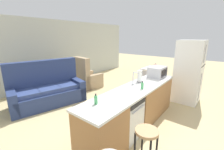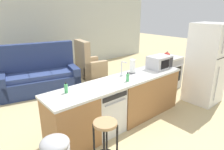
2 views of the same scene
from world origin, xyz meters
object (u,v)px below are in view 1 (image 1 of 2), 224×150
object	(u,v)px
refrigerator	(189,72)
soap_bottle	(142,86)
dishwasher	(124,116)
kettle	(155,67)
couch	(47,90)
dish_soap_bottle	(96,100)
stove_range	(153,80)
armchair	(87,79)
microwave	(157,72)
bar_stool	(146,143)
paper_towel_roll	(140,76)

from	to	relation	value
refrigerator	soap_bottle	xyz separation A→B (m)	(-2.16, 0.42, 0.04)
dishwasher	soap_bottle	size ratio (longest dim) A/B	4.77
kettle	couch	size ratio (longest dim) A/B	0.10
refrigerator	dish_soap_bottle	size ratio (longest dim) A/B	10.55
refrigerator	kettle	bearing A→B (deg)	99.66
dish_soap_bottle	couch	distance (m)	2.67
couch	dishwasher	bearing A→B (deg)	-86.84
refrigerator	couch	distance (m)	4.27
stove_range	armchair	bearing A→B (deg)	114.65
microwave	bar_stool	bearing A→B (deg)	-160.71
stove_range	microwave	size ratio (longest dim) A/B	1.80
couch	microwave	bearing A→B (deg)	-57.76
dishwasher	bar_stool	size ratio (longest dim) A/B	1.14
kettle	bar_stool	xyz separation A→B (m)	(-3.00, -1.16, -0.45)
stove_range	armchair	xyz separation A→B (m)	(-1.04, 2.27, -0.10)
dishwasher	stove_range	distance (m)	2.66
refrigerator	paper_towel_roll	size ratio (longest dim) A/B	6.58
dishwasher	couch	distance (m)	2.67
dish_soap_bottle	couch	world-z (taller)	couch
kettle	armchair	world-z (taller)	armchair
kettle	bar_stool	bearing A→B (deg)	-158.86
dishwasher	soap_bottle	bearing A→B (deg)	-16.90
microwave	armchair	distance (m)	2.90
dishwasher	bar_stool	bearing A→B (deg)	-127.49
microwave	refrigerator	bearing A→B (deg)	-27.29
soap_bottle	kettle	xyz separation A→B (m)	(2.00, 0.56, 0.01)
paper_towel_roll	bar_stool	distance (m)	1.75
refrigerator	armchair	bearing A→B (deg)	107.18
armchair	couch	bearing A→B (deg)	-175.08
dishwasher	refrigerator	size ratio (longest dim) A/B	0.45
kettle	bar_stool	distance (m)	3.25
stove_range	soap_bottle	distance (m)	2.33
bar_stool	couch	xyz separation A→B (m)	(0.42, 3.41, -0.14)
paper_towel_roll	couch	xyz separation A→B (m)	(-1.00, 2.52, -0.64)
dishwasher	couch	size ratio (longest dim) A/B	0.39
bar_stool	armchair	size ratio (longest dim) A/B	0.62
kettle	armchair	bearing A→B (deg)	110.08
refrigerator	soap_bottle	world-z (taller)	refrigerator
dishwasher	paper_towel_roll	world-z (taller)	paper_towel_roll
kettle	dish_soap_bottle	bearing A→B (deg)	-174.38
microwave	dish_soap_bottle	distance (m)	2.20
dish_soap_bottle	bar_stool	world-z (taller)	dish_soap_bottle
dishwasher	dish_soap_bottle	distance (m)	0.87
dishwasher	kettle	distance (m)	2.53
paper_towel_roll	dish_soap_bottle	xyz separation A→B (m)	(-1.51, -0.03, -0.07)
microwave	soap_bottle	bearing A→B (deg)	-173.18
refrigerator	paper_towel_roll	distance (m)	1.88
soap_bottle	refrigerator	bearing A→B (deg)	-10.90
soap_bottle	dish_soap_bottle	bearing A→B (deg)	167.05
dish_soap_bottle	stove_range	bearing A→B (deg)	7.51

